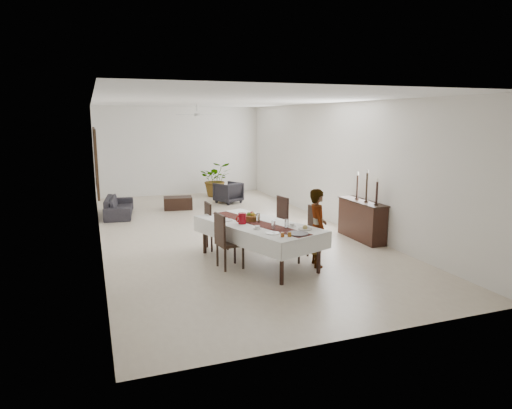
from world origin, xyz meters
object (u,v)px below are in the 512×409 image
at_px(red_pitcher, 242,218).
at_px(sofa, 119,206).
at_px(dining_table_top, 258,225).
at_px(woman, 317,228).
at_px(sideboard_body, 362,221).

xyz_separation_m(red_pitcher, sofa, (-1.99, 5.42, -0.63)).
distance_m(dining_table_top, woman, 1.15).
xyz_separation_m(dining_table_top, red_pitcher, (-0.30, 0.06, 0.14)).
height_order(sideboard_body, sofa, sideboard_body).
bearing_deg(woman, sofa, 41.46).
xyz_separation_m(dining_table_top, sofa, (-2.29, 5.48, -0.49)).
distance_m(dining_table_top, sofa, 5.96).
height_order(dining_table_top, sofa, dining_table_top).
height_order(red_pitcher, woman, woman).
distance_m(woman, sofa, 6.90).
height_order(woman, sideboard_body, woman).
distance_m(sideboard_body, sofa, 6.98).
bearing_deg(dining_table_top, woman, -48.68).
bearing_deg(sideboard_body, woman, -143.92).
xyz_separation_m(red_pitcher, sideboard_body, (3.19, 0.75, -0.46)).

